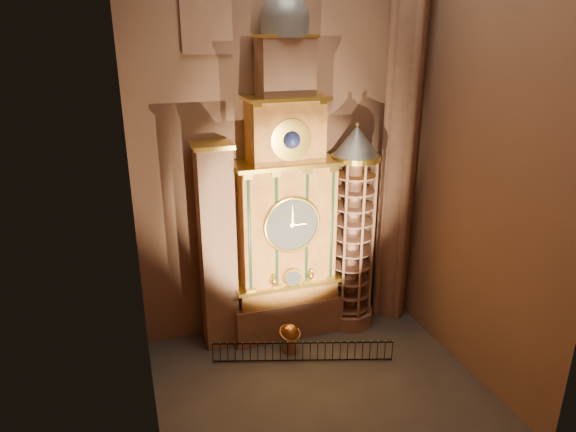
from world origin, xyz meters
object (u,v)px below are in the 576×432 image
object	(u,v)px
portrait_tower	(217,248)
stair_turret	(352,231)
iron_railing	(303,352)
celestial_globe	(290,336)
astronomical_clock	(285,211)

from	to	relation	value
portrait_tower	stair_turret	world-z (taller)	stair_turret
iron_railing	stair_turret	bearing A→B (deg)	36.17
celestial_globe	iron_railing	distance (m)	1.07
portrait_tower	celestial_globe	size ratio (longest dim) A/B	6.68
celestial_globe	iron_railing	xyz separation A→B (m)	(0.31, -0.96, -0.36)
astronomical_clock	portrait_tower	bearing A→B (deg)	179.71
iron_railing	portrait_tower	bearing A→B (deg)	138.63
portrait_tower	astronomical_clock	bearing A→B (deg)	-0.29
portrait_tower	stair_turret	bearing A→B (deg)	-2.33
astronomical_clock	stair_turret	bearing A→B (deg)	-4.30
portrait_tower	iron_railing	world-z (taller)	portrait_tower
portrait_tower	iron_railing	distance (m)	6.36
celestial_globe	astronomical_clock	bearing A→B (deg)	78.09
celestial_globe	portrait_tower	bearing A→B (deg)	146.91
portrait_tower	iron_railing	xyz separation A→B (m)	(3.30, -2.91, -4.59)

